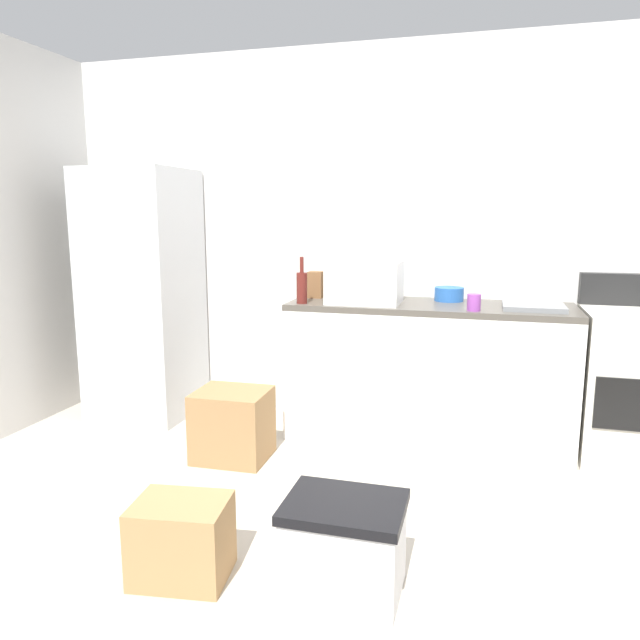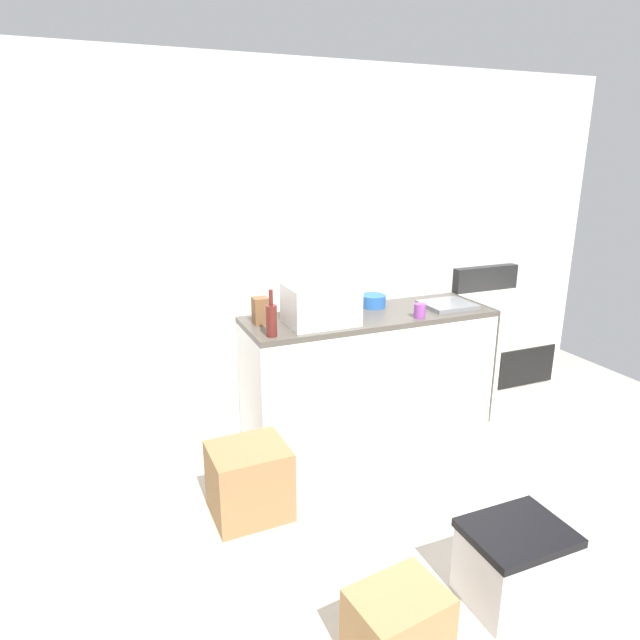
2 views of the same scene
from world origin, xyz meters
The scene contains 14 objects.
ground_plane centered at (0.00, 0.00, 0.00)m, with size 6.00×6.00×0.00m, color #B2A899.
wall_back centered at (0.00, 1.55, 1.30)m, with size 5.00×0.10×2.60m, color silver.
kitchen_counter centered at (0.30, 1.20, 0.45)m, with size 1.80×0.60×0.90m.
refrigerator centered at (-1.75, 1.15, 0.89)m, with size 0.68×0.66×1.78m, color silver.
stove_oven centered at (1.52, 1.21, 0.47)m, with size 0.60×0.61×1.10m.
microwave centered at (-0.11, 1.12, 1.04)m, with size 0.46×0.34×0.27m, color white.
sink_basin centered at (0.93, 1.15, 0.92)m, with size 0.36×0.32×0.03m, color slate.
wine_bottle centered at (-0.50, 0.99, 1.01)m, with size 0.07×0.07×0.30m.
coffee_mug centered at (0.58, 0.98, 0.95)m, with size 0.08×0.08×0.10m, color purple.
knife_block centered at (-0.48, 1.27, 0.99)m, with size 0.10×0.10×0.18m, color brown.
mixing_bowl centered at (0.41, 1.36, 0.95)m, with size 0.19×0.19×0.09m, color #2659A5.
cardboard_box_large centered at (-0.80, 0.54, 0.21)m, with size 0.43×0.37×0.42m, color olive.
cardboard_box_small centered at (-0.51, -0.63, 0.16)m, with size 0.38×0.29×0.33m, color #A37A4C.
storage_bin centered at (0.15, -0.55, 0.19)m, with size 0.46×0.36×0.38m.
Camera 1 is at (0.62, -2.61, 1.47)m, focal length 33.20 mm.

